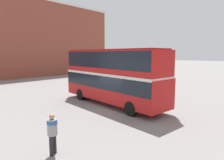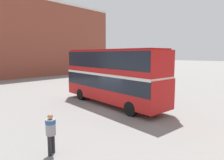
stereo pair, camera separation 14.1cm
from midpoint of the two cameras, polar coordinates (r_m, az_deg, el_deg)
ground_plane at (r=15.73m, az=0.75°, el=-8.25°), size 240.00×240.00×0.00m
building_row_left at (r=43.92m, az=-25.91°, el=10.69°), size 12.04×39.29×14.57m
double_decker_bus at (r=16.67m, az=0.24°, el=1.96°), size 10.60×3.93×4.63m
pedestrian_foreground at (r=9.02m, az=-16.66°, el=-13.41°), size 0.59×0.59×1.79m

